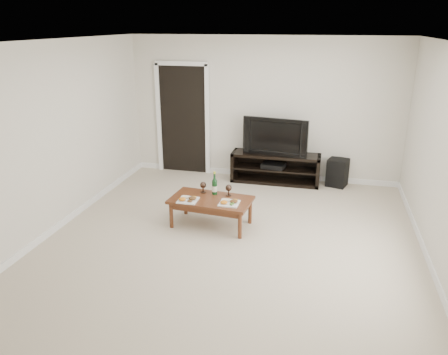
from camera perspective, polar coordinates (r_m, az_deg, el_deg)
floor at (r=5.96m, az=0.82°, el=-8.47°), size 5.50×5.50×0.00m
back_wall at (r=8.13m, az=5.20°, el=8.87°), size 5.00×0.04×2.60m
ceiling at (r=5.26m, az=0.96°, el=17.58°), size 5.00×5.50×0.04m
doorway at (r=8.50m, az=-5.36°, el=7.46°), size 0.90×0.02×2.05m
media_console at (r=8.08m, az=6.73°, el=1.24°), size 1.61×0.45×0.55m
television at (r=7.91m, az=6.90°, el=5.46°), size 1.19×0.33×0.68m
av_receiver at (r=8.06m, az=6.48°, el=1.57°), size 0.45×0.37×0.08m
subwoofer at (r=8.13m, az=14.60°, el=0.65°), size 0.41×0.41×0.50m
coffee_table at (r=6.35m, az=-1.70°, el=-4.53°), size 1.21×0.74×0.42m
plate_left at (r=6.20m, az=-4.73°, el=-2.76°), size 0.27×0.27×0.07m
plate_right at (r=6.07m, az=0.69°, el=-3.17°), size 0.27×0.27×0.07m
wine_bottle at (r=6.36m, az=-1.24°, el=-0.72°), size 0.07×0.07×0.35m
goblet_left at (r=6.46m, az=-2.75°, el=-1.28°), size 0.09×0.09×0.17m
goblet_right at (r=6.34m, az=0.60°, el=-1.67°), size 0.09×0.09×0.17m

